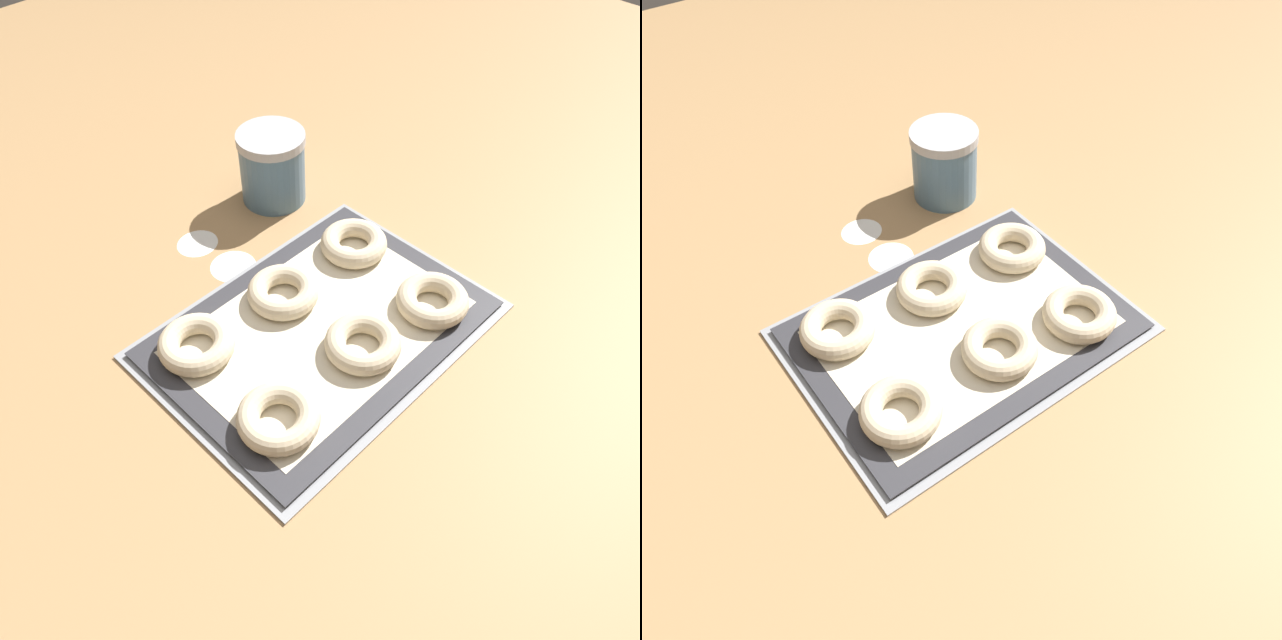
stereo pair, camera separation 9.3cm
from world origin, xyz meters
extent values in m
plane|color=#A87F51|center=(0.00, 0.00, 0.00)|extent=(2.80, 2.80, 0.00)
cube|color=#93969B|center=(0.00, 0.02, 0.00)|extent=(0.47, 0.35, 0.01)
cube|color=#333338|center=(0.00, 0.02, 0.01)|extent=(0.45, 0.32, 0.00)
cube|color=beige|center=(0.00, 0.02, 0.01)|extent=(0.39, 0.26, 0.00)
torus|color=beige|center=(-0.15, -0.06, 0.03)|extent=(0.11, 0.11, 0.03)
torus|color=beige|center=(0.01, -0.06, 0.03)|extent=(0.11, 0.11, 0.03)
torus|color=beige|center=(0.14, -0.07, 0.03)|extent=(0.11, 0.11, 0.03)
torus|color=beige|center=(-0.15, 0.11, 0.03)|extent=(0.11, 0.11, 0.03)
torus|color=beige|center=(0.00, 0.09, 0.03)|extent=(0.11, 0.11, 0.03)
torus|color=beige|center=(0.15, 0.09, 0.03)|extent=(0.11, 0.11, 0.03)
cylinder|color=slate|center=(0.17, 0.29, 0.06)|extent=(0.11, 0.11, 0.11)
cylinder|color=#B2B2B7|center=(0.17, 0.29, 0.12)|extent=(0.12, 0.12, 0.02)
ellipsoid|color=white|center=(0.00, 0.21, 0.00)|extent=(0.07, 0.07, 0.00)
ellipsoid|color=white|center=(-0.01, 0.29, 0.00)|extent=(0.07, 0.06, 0.00)
camera|label=1|loc=(-0.42, -0.39, 0.69)|focal=35.00mm
camera|label=2|loc=(-0.35, -0.45, 0.69)|focal=35.00mm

